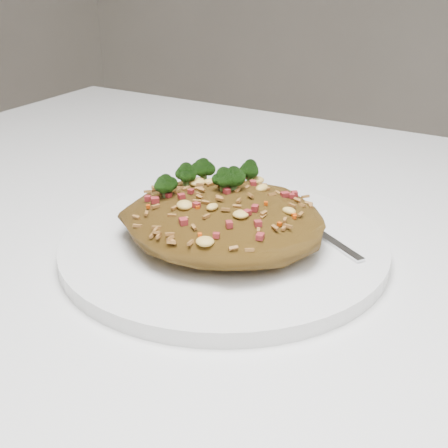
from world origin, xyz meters
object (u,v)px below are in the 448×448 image
(fork, at_px, (312,228))
(plate, at_px, (224,246))
(dining_table, at_px, (281,305))
(fried_rice, at_px, (224,211))

(fork, bearing_deg, plate, -104.36)
(dining_table, bearing_deg, plate, -109.70)
(dining_table, height_order, fried_rice, fried_rice)
(dining_table, xyz_separation_m, fork, (0.04, -0.02, 0.11))
(dining_table, distance_m, plate, 0.13)
(fried_rice, bearing_deg, plate, -41.78)
(fork, bearing_deg, dining_table, -171.59)
(fried_rice, xyz_separation_m, fork, (0.06, 0.06, -0.03))
(fried_rice, height_order, fork, fried_rice)
(dining_table, distance_m, fork, 0.11)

